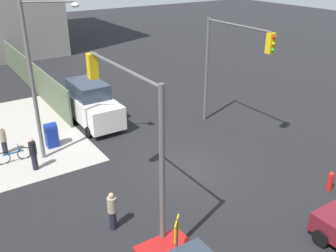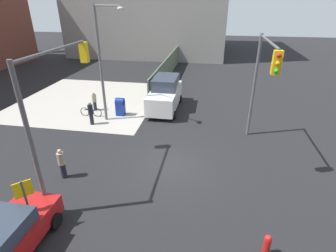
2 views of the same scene
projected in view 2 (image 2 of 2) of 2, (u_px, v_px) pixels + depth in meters
ground_plane at (171, 165)px, 14.42m from camera, size 120.00×120.00×0.00m
sidewalk_corner at (89, 100)px, 23.78m from camera, size 12.00×12.00×0.01m
construction_fence at (168, 67)px, 30.29m from camera, size 19.83×0.12×2.40m
traffic_signal_nw_corner at (56, 95)px, 10.93m from camera, size 5.39×0.36×6.50m
traffic_signal_se_corner at (262, 74)px, 13.97m from camera, size 5.20×0.36×6.50m
street_lamp_corner at (103, 57)px, 17.68m from camera, size 1.51×2.40×8.00m
warning_sign_two_way at (26, 198)px, 9.61m from camera, size 0.48×0.48×2.40m
mailbox_blue at (120, 106)px, 20.36m from camera, size 0.56×0.64×1.43m
fire_hydrant at (267, 245)px, 9.13m from camera, size 0.26×0.26×0.94m
hatchback_red at (3, 240)px, 8.89m from camera, size 4.29×2.02×1.62m
van_white_delivery at (165, 94)px, 21.35m from camera, size 5.40×2.32×2.62m
pedestrian_crossing at (91, 113)px, 18.75m from camera, size 0.36×0.36×1.74m
pedestrian_waiting at (62, 163)px, 13.07m from camera, size 0.36×0.36×1.65m
pedestrian_walking_north at (94, 101)px, 21.24m from camera, size 0.36×0.36×1.55m
bicycle_leaning_on_fence at (91, 112)px, 20.34m from camera, size 0.05×1.75×0.97m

